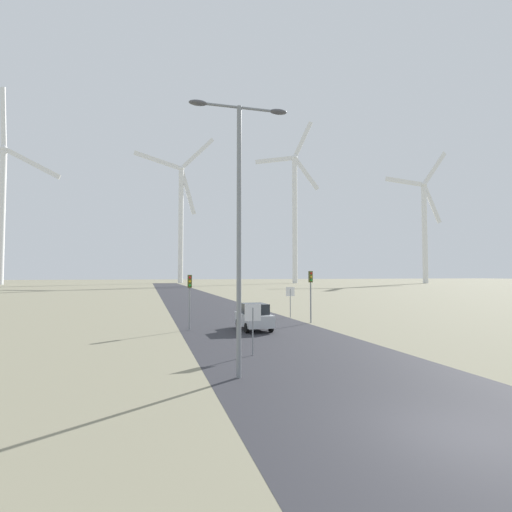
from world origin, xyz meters
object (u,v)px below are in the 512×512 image
at_px(stop_sign_near, 253,319).
at_px(traffic_light_post_near_left, 190,290).
at_px(stop_sign_far, 290,296).
at_px(wind_turbine_right, 295,208).
at_px(traffic_light_post_near_right, 311,285).
at_px(wind_turbine_left, 2,200).
at_px(car_approaching, 254,317).
at_px(wind_turbine_center, 181,212).
at_px(streetlamp, 239,204).
at_px(wind_turbine_far_right, 424,222).

bearing_deg(stop_sign_near, traffic_light_post_near_left, 102.30).
relative_size(stop_sign_far, wind_turbine_right, 0.04).
xyz_separation_m(traffic_light_post_near_left, wind_turbine_right, (58.87, 134.20, 29.90)).
bearing_deg(traffic_light_post_near_right, wind_turbine_left, 115.24).
bearing_deg(stop_sign_far, wind_turbine_left, 115.84).
distance_m(wind_turbine_left, wind_turbine_right, 114.58).
xyz_separation_m(car_approaching, wind_turbine_center, (6.93, 151.63, 30.35)).
height_order(stop_sign_far, traffic_light_post_near_left, traffic_light_post_near_left).
relative_size(streetlamp, wind_turbine_right, 0.15).
height_order(streetlamp, wind_turbine_far_right, wind_turbine_far_right).
relative_size(traffic_light_post_near_right, wind_turbine_center, 0.06).
bearing_deg(traffic_light_post_near_right, wind_turbine_far_right, 48.60).
distance_m(stop_sign_far, wind_turbine_far_right, 153.74).
relative_size(traffic_light_post_near_right, wind_turbine_far_right, 0.07).
bearing_deg(wind_turbine_right, stop_sign_far, -111.03).
bearing_deg(streetlamp, wind_turbine_right, 68.40).
distance_m(stop_sign_near, traffic_light_post_near_right, 13.48).
relative_size(traffic_light_post_near_left, wind_turbine_left, 0.05).
xyz_separation_m(traffic_light_post_near_left, wind_turbine_center, (11.25, 150.53, 28.47)).
distance_m(traffic_light_post_near_left, wind_turbine_center, 153.62).
bearing_deg(wind_turbine_far_right, stop_sign_far, -132.49).
bearing_deg(wind_turbine_center, stop_sign_near, -93.30).
distance_m(stop_sign_near, wind_turbine_right, 157.48).
height_order(car_approaching, wind_turbine_center, wind_turbine_center).
bearing_deg(wind_turbine_left, traffic_light_post_near_right, -64.76).
xyz_separation_m(car_approaching, wind_turbine_right, (54.55, 135.30, 31.78)).
relative_size(car_approaching, wind_turbine_center, 0.06).
distance_m(traffic_light_post_near_left, wind_turbine_far_right, 164.18).
distance_m(car_approaching, wind_turbine_left, 156.47).
bearing_deg(traffic_light_post_near_left, traffic_light_post_near_right, 9.58).
bearing_deg(stop_sign_far, wind_turbine_far_right, 47.51).
height_order(streetlamp, wind_turbine_left, wind_turbine_left).
distance_m(wind_turbine_left, wind_turbine_center, 67.62).
xyz_separation_m(stop_sign_near, wind_turbine_right, (56.82, 143.57, 31.00)).
xyz_separation_m(stop_sign_near, stop_sign_far, (7.46, 15.14, 0.20)).
relative_size(wind_turbine_left, wind_turbine_far_right, 1.30).
xyz_separation_m(streetlamp, traffic_light_post_near_right, (9.23, 14.86, -3.50)).
xyz_separation_m(stop_sign_near, wind_turbine_far_right, (109.99, 127.05, 24.65)).
bearing_deg(wind_turbine_left, wind_turbine_right, -2.96).
relative_size(car_approaching, wind_turbine_right, 0.06).
distance_m(traffic_light_post_near_right, car_approaching, 6.40).
distance_m(traffic_light_post_near_right, wind_turbine_left, 155.78).
distance_m(streetlamp, car_approaching, 13.89).
bearing_deg(traffic_light_post_near_left, stop_sign_near, -77.70).
relative_size(stop_sign_near, wind_turbine_right, 0.03).
height_order(stop_sign_near, wind_turbine_right, wind_turbine_right).
bearing_deg(traffic_light_post_near_left, wind_turbine_left, 111.63).
relative_size(stop_sign_far, car_approaching, 0.66).
height_order(traffic_light_post_near_left, wind_turbine_center, wind_turbine_center).
bearing_deg(wind_turbine_far_right, stop_sign_near, -130.88).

